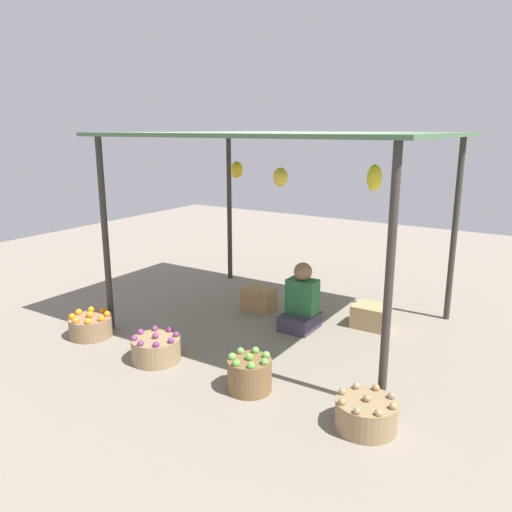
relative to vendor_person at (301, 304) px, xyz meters
name	(u,v)px	position (x,y,z in m)	size (l,w,h in m)	color
ground_plane	(283,323)	(-0.25, 0.02, -0.30)	(14.00, 14.00, 0.00)	gray
market_stall_structure	(286,146)	(-0.25, 0.03, 1.76)	(3.51, 2.68, 2.21)	#38332D
vendor_person	(301,304)	(0.00, 0.00, 0.00)	(0.36, 0.44, 0.78)	#3F364C
basket_oranges	(91,326)	(-1.86, -1.46, -0.18)	(0.46, 0.46, 0.29)	#917050
basket_purple_onions	(156,349)	(-0.83, -1.52, -0.17)	(0.48, 0.48, 0.29)	#987C56
basket_green_apples	(250,374)	(0.28, -1.52, -0.14)	(0.39, 0.39, 0.35)	brown
basket_potatoes	(366,414)	(1.36, -1.53, -0.18)	(0.48, 0.48, 0.28)	#937853
wooden_crate_near_vendor	(371,316)	(0.67, 0.47, -0.17)	(0.39, 0.33, 0.26)	tan
wooden_crate_stacked_rear	(259,299)	(-0.74, 0.27, -0.16)	(0.41, 0.26, 0.28)	#A97F50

